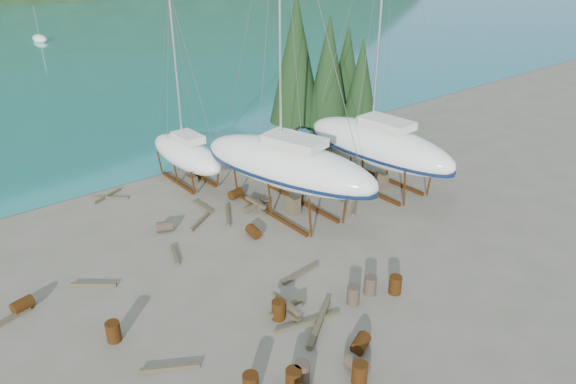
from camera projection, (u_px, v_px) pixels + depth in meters
ground at (309, 264)px, 25.67m from camera, size 600.00×600.00×0.00m
cypress_near_right at (328, 73)px, 38.72m from camera, size 3.60×3.60×10.00m
cypress_mid_right at (361, 86)px, 38.56m from camera, size 3.06×3.06×8.50m
cypress_back_left at (296, 60)px, 38.87m from camera, size 4.14×4.14×11.50m
cypress_far_right at (347, 73)px, 41.39m from camera, size 3.24×3.24×9.00m
moored_boat_mid at (40, 39)px, 86.96m from camera, size 2.00×5.00×6.05m
large_sailboat_near at (287, 164)px, 29.74m from camera, size 6.30×12.24×18.51m
large_sailboat_far at (378, 144)px, 32.97m from camera, size 3.87×11.41×17.80m
small_sailboat_shore at (187, 153)px, 34.01m from camera, size 2.55×7.67×12.18m
worker at (341, 187)px, 31.73m from camera, size 0.64×0.80×1.89m
drum_0 at (251, 384)px, 18.02m from camera, size 0.58×0.58×0.88m
drum_1 at (357, 365)px, 19.06m from camera, size 0.62×0.91×0.58m
drum_2 at (23, 305)px, 22.28m from camera, size 1.00×0.79×0.58m
drum_3 at (360, 373)px, 18.50m from camera, size 0.58×0.58×0.88m
drum_4 at (236, 194)px, 32.34m from camera, size 0.97×0.73×0.58m
drum_5 at (353, 295)px, 22.65m from camera, size 0.58×0.58×0.88m
drum_6 at (254, 231)px, 28.04m from camera, size 0.69×0.95×0.58m
drum_7 at (395, 285)px, 23.35m from camera, size 0.58×0.58×0.88m
drum_8 at (113, 332)px, 20.50m from camera, size 0.58×0.58×0.88m
drum_9 at (165, 226)px, 28.55m from camera, size 1.04×0.89×0.58m
drum_10 at (293, 380)px, 18.22m from camera, size 0.58×0.58×0.88m
drum_11 at (259, 206)px, 30.86m from camera, size 0.84×1.02×0.58m
drum_12 at (361, 343)px, 20.10m from camera, size 1.04×0.88×0.58m
drum_14 at (279, 310)px, 21.72m from camera, size 0.58×0.58×0.88m
drum_16 at (302, 372)px, 18.52m from camera, size 0.58×0.58×0.88m
drum_17 at (370, 285)px, 23.31m from camera, size 0.58×0.58×0.88m
timber_0 at (110, 197)px, 32.36m from camera, size 1.83×1.67×0.14m
timber_1 at (355, 208)px, 30.99m from camera, size 1.62×1.38×0.19m
timber_2 at (8, 319)px, 21.71m from camera, size 1.92×0.71×0.19m
timber_3 at (308, 322)px, 21.58m from camera, size 2.90×0.93×0.15m
timber_4 at (175, 255)px, 26.30m from camera, size 0.81×1.86×0.17m
timber_5 at (300, 274)px, 24.77m from camera, size 2.38×0.36×0.16m
timber_6 at (202, 207)px, 31.11m from camera, size 0.20×2.06×0.19m
timber_8 at (200, 221)px, 29.47m from camera, size 1.97×1.34×0.19m
timber_9 at (108, 196)px, 32.56m from camera, size 2.16×1.15×0.15m
timber_10 at (228, 215)px, 30.25m from camera, size 1.55×2.40×0.16m
timber_12 at (170, 368)px, 19.21m from camera, size 1.97×1.29×0.17m
timber_16 at (319, 323)px, 21.46m from camera, size 2.77×1.92×0.23m
timber_17 at (94, 284)px, 23.97m from camera, size 1.72×1.51×0.16m
timber_pile_fore at (286, 307)px, 22.10m from camera, size 1.80×1.80×0.60m
timber_pile_aft at (256, 205)px, 30.87m from camera, size 1.80×1.80×0.60m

